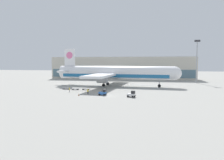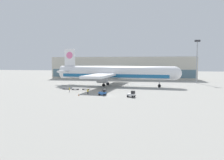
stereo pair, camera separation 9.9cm
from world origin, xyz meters
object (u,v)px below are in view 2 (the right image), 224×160
Objects in this scene: light_mast at (197,58)px; ground_crew_near at (69,89)px; traffic_cone_near at (79,95)px; baggage_dolly_lead at (66,88)px; baggage_dolly_second at (75,89)px; baggage_dolly_third at (86,89)px; ground_crew_far at (88,91)px; baggage_tug_mid at (132,94)px; airplane_main at (113,73)px; baggage_tug_foreground at (103,93)px.

light_mast reaches higher than ground_crew_near.
ground_crew_near reaches higher than traffic_cone_near.
baggage_dolly_second is at bearing -12.85° from baggage_dolly_lead.
baggage_dolly_lead is 8.09m from baggage_dolly_third.
baggage_dolly_third is (-47.54, -37.32, -12.44)m from light_mast.
light_mast reaches higher than ground_crew_far.
baggage_tug_mid is (-28.31, -51.85, -11.95)m from light_mast.
airplane_main reaches higher than ground_crew_far.
ground_crew_near reaches higher than baggage_dolly_second.
light_mast is 66.02m from ground_crew_far.
traffic_cone_near is (6.28, -13.88, -0.06)m from baggage_dolly_second.
baggage_tug_foreground is at bearing -173.64° from baggage_tug_mid.
baggage_tug_mid is at bearing -28.45° from baggage_dolly_lead.
airplane_main is 26.24m from ground_crew_near.
baggage_tug_foreground reaches higher than traffic_cone_near.
light_mast is 0.38× the size of airplane_main.
baggage_tug_foreground is at bearing -81.75° from airplane_main.
airplane_main is at bearing -151.21° from light_mast.
traffic_cone_near is at bearing -65.85° from baggage_dolly_second.
ground_crew_far is (-5.51, 1.39, 0.19)m from baggage_tug_foreground.
traffic_cone_near is at bearing -131.07° from light_mast.
light_mast is 61.70m from baggage_dolly_third.
baggage_dolly_lead is at bearing 178.67° from baggage_dolly_third.
light_mast is at bearing 33.56° from baggage_dolly_lead.
baggage_dolly_second is 4.09m from baggage_dolly_third.
ground_crew_far is at bearing -93.37° from airplane_main.
baggage_dolly_second is at bearing 62.62° from ground_crew_far.
baggage_dolly_second is 13.24m from ground_crew_far.
baggage_dolly_lead is 18.06m from traffic_cone_near.
ground_crew_far is (-15.01, 3.43, 0.19)m from baggage_tug_mid.
airplane_main is 28.48m from baggage_tug_foreground.
traffic_cone_near is at bearing -81.41° from baggage_dolly_third.
baggage_dolly_second is (-11.84, -16.25, -5.45)m from airplane_main.
airplane_main is at bearing 134.37° from ground_crew_near.
baggage_dolly_second and baggage_dolly_third have the same top height.
baggage_dolly_second is at bearing 163.49° from ground_crew_near.
traffic_cone_near is (-5.56, -30.13, -5.51)m from airplane_main.
baggage_dolly_lead is 16.70m from ground_crew_far.
baggage_tug_foreground is (1.91, -27.98, -4.96)m from airplane_main.
light_mast is 32.94× the size of traffic_cone_near.
light_mast is 63.66m from baggage_tug_foreground.
baggage_tug_foreground is 0.94× the size of baggage_tug_mid.
baggage_dolly_lead and baggage_dolly_third have the same top height.
baggage_dolly_second is 1.00× the size of baggage_dolly_third.
baggage_dolly_third is at bearing -1.33° from baggage_dolly_lead.
baggage_tug_mid is 27.03m from baggage_dolly_second.
ground_crew_near is (0.31, -6.82, 0.61)m from baggage_dolly_second.
baggage_tug_foreground is 0.70× the size of baggage_dolly_lead.
light_mast is 12.93× the size of ground_crew_near.
baggage_tug_mid is 0.74× the size of baggage_dolly_second.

